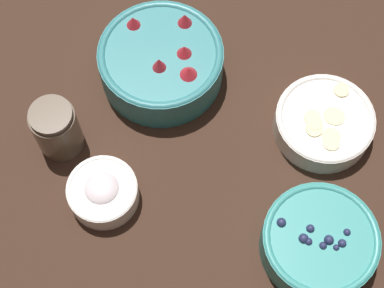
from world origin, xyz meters
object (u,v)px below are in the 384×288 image
at_px(jar_chocolate, 57,130).
at_px(bowl_strawberries, 161,61).
at_px(bowl_cream, 103,192).
at_px(bowl_blueberries, 319,242).
at_px(bowl_bananas, 324,122).

bearing_deg(jar_chocolate, bowl_strawberries, 66.94).
bearing_deg(bowl_cream, bowl_strawberries, 97.44).
bearing_deg(bowl_blueberries, bowl_bananas, 111.24).
height_order(bowl_strawberries, bowl_cream, bowl_strawberries).
bearing_deg(bowl_bananas, bowl_strawberries, -173.32).
xyz_separation_m(bowl_blueberries, bowl_cream, (-0.34, -0.09, -0.01)).
distance_m(bowl_strawberries, bowl_cream, 0.25).
bearing_deg(bowl_strawberries, bowl_bananas, 6.68).
xyz_separation_m(bowl_strawberries, bowl_cream, (0.03, -0.25, -0.02)).
bearing_deg(bowl_strawberries, bowl_cream, -82.56).
distance_m(bowl_strawberries, jar_chocolate, 0.22).
distance_m(bowl_blueberries, bowl_cream, 0.35).
xyz_separation_m(bowl_blueberries, jar_chocolate, (-0.46, -0.04, 0.01)).
bearing_deg(bowl_strawberries, jar_chocolate, -113.06).
height_order(bowl_strawberries, jar_chocolate, jar_chocolate).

